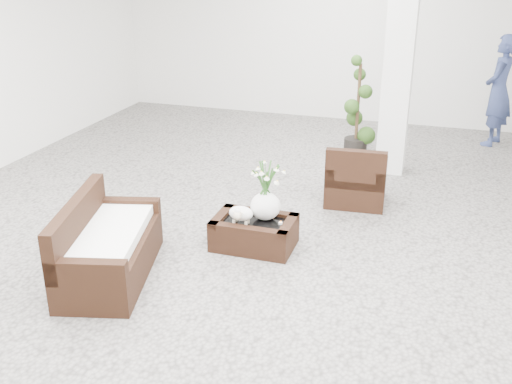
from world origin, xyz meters
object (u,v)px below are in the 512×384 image
(coffee_table, at_px, (254,234))
(loveseat, at_px, (109,239))
(armchair, at_px, (357,173))
(topiary, at_px, (358,106))

(coffee_table, height_order, loveseat, loveseat)
(coffee_table, xyz_separation_m, armchair, (0.88, 1.65, 0.25))
(coffee_table, height_order, armchair, armchair)
(coffee_table, xyz_separation_m, loveseat, (-1.20, -1.06, 0.26))
(topiary, bearing_deg, coffee_table, -98.55)
(armchair, xyz_separation_m, topiary, (-0.33, 2.02, 0.38))
(coffee_table, relative_size, loveseat, 0.58)
(loveseat, bearing_deg, armchair, -52.12)
(loveseat, bearing_deg, topiary, -34.93)
(coffee_table, relative_size, armchair, 1.11)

